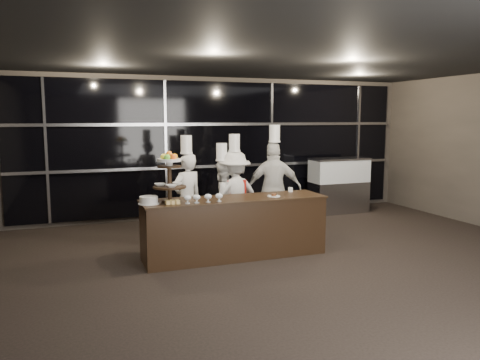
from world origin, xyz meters
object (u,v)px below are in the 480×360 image
object	(u,v)px
display_stand	(169,173)
chef_d	(274,188)
layer_cake	(149,200)
chef_c	(234,195)
display_case	(339,182)
chef_a	(187,197)
chef_b	(222,199)
buffet_counter	(235,227)

from	to	relation	value
display_stand	chef_d	bearing A→B (deg)	24.37
layer_cake	chef_c	world-z (taller)	chef_c
display_case	chef_a	size ratio (longest dim) A/B	0.71
display_case	chef_b	size ratio (longest dim) A/B	0.77
buffet_counter	layer_cake	bearing A→B (deg)	-177.82
chef_b	display_case	bearing A→B (deg)	22.61
layer_cake	chef_a	world-z (taller)	chef_a
chef_a	chef_b	distance (m)	0.65
display_case	chef_c	size ratio (longest dim) A/B	0.71
layer_cake	chef_c	distance (m)	1.97
buffet_counter	chef_a	bearing A→B (deg)	117.18
display_case	chef_a	bearing A→B (deg)	-159.90
display_stand	layer_cake	xyz separation A→B (m)	(-0.32, -0.05, -0.37)
display_case	chef_d	distance (m)	2.69
display_case	chef_b	xyz separation A→B (m)	(-3.22, -1.34, 0.04)
display_case	chef_c	xyz separation A→B (m)	(-3.01, -1.40, 0.10)
chef_b	display_stand	bearing A→B (deg)	-137.36
chef_a	chef_d	distance (m)	1.60
display_stand	chef_a	size ratio (longest dim) A/B	0.40
display_stand	chef_c	xyz separation A→B (m)	(1.35, 0.99, -0.55)
layer_cake	display_case	distance (m)	5.29
chef_b	chef_d	xyz separation A→B (m)	(0.96, -0.10, 0.15)
display_case	display_stand	bearing A→B (deg)	-151.27
buffet_counter	chef_b	bearing A→B (deg)	82.41
chef_a	chef_b	size ratio (longest dim) A/B	1.08
buffet_counter	chef_a	xyz separation A→B (m)	(-0.50, 0.98, 0.34)
chef_b	chef_a	bearing A→B (deg)	-173.61
display_case	chef_b	distance (m)	3.49
layer_cake	chef_c	size ratio (longest dim) A/B	0.16
chef_c	chef_d	world-z (taller)	chef_d
display_case	chef_a	distance (m)	4.12
display_case	chef_a	world-z (taller)	chef_a
chef_a	chef_d	size ratio (longest dim) A/B	0.92
layer_cake	chef_b	distance (m)	1.84
chef_c	buffet_counter	bearing A→B (deg)	-109.60
chef_a	display_case	bearing A→B (deg)	20.10
layer_cake	display_case	xyz separation A→B (m)	(4.68, 2.44, -0.29)
display_stand	chef_a	xyz separation A→B (m)	(0.50, 0.98, -0.53)
display_stand	chef_c	world-z (taller)	chef_c
buffet_counter	chef_c	world-z (taller)	chef_c
chef_c	display_stand	bearing A→B (deg)	-143.80
display_case	chef_d	world-z (taller)	chef_d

